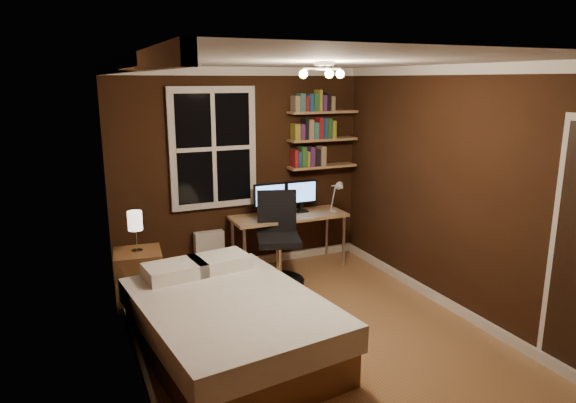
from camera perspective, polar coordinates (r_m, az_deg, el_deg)
name	(u,v)px	position (r m, az deg, el deg)	size (l,w,h in m)	color
floor	(315,338)	(4.98, 3.02, -14.87)	(4.20, 4.20, 0.00)	olive
wall_back	(241,171)	(6.42, -5.29, 3.44)	(3.20, 0.04, 2.50)	black
wall_left	(128,229)	(4.08, -17.30, -2.97)	(0.04, 4.20, 2.50)	black
wall_right	(459,193)	(5.42, 18.49, 0.93)	(0.04, 4.20, 2.50)	black
ceiling	(319,62)	(4.39, 3.44, 15.26)	(3.20, 4.20, 0.02)	white
window	(213,148)	(6.24, -8.31, 5.86)	(1.06, 0.06, 1.46)	silver
ceiling_fixture	(324,74)	(4.29, 4.04, 13.96)	(0.44, 0.44, 0.18)	beige
bookshelf_lower	(322,166)	(6.73, 3.81, 3.93)	(0.92, 0.22, 0.03)	tan
books_row_lower	(322,156)	(6.71, 3.82, 5.02)	(0.42, 0.16, 0.23)	maroon
bookshelf_middle	(322,139)	(6.68, 3.85, 6.89)	(0.92, 0.22, 0.03)	tan
books_row_middle	(323,129)	(6.67, 3.87, 8.00)	(0.54, 0.16, 0.23)	navy
bookshelf_upper	(323,112)	(6.65, 3.90, 9.89)	(0.92, 0.22, 0.03)	tan
books_row_upper	(323,102)	(6.64, 3.92, 11.01)	(0.54, 0.16, 0.23)	#2C622A
bed	(230,325)	(4.59, -6.51, -13.50)	(1.65, 2.12, 0.66)	brown
nightstand	(139,278)	(5.73, -16.22, -8.19)	(0.48, 0.48, 0.60)	brown
bedside_lamp	(136,232)	(5.56, -16.56, -3.22)	(0.15, 0.15, 0.43)	beige
radiator	(209,253)	(6.44, -8.72, -5.64)	(0.36, 0.13, 0.54)	beige
desk	(289,220)	(6.47, 0.07, -2.02)	(1.46, 0.55, 0.69)	tan
monitor_left	(270,199)	(6.39, -2.03, 0.23)	(0.42, 0.12, 0.41)	black
monitor_right	(301,196)	(6.56, 1.49, 0.58)	(0.42, 0.12, 0.41)	black
desk_lamp	(336,196)	(6.53, 5.39, 0.61)	(0.14, 0.32, 0.44)	silver
office_chair	(278,248)	(6.07, -1.09, -5.17)	(0.61, 0.61, 1.08)	black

